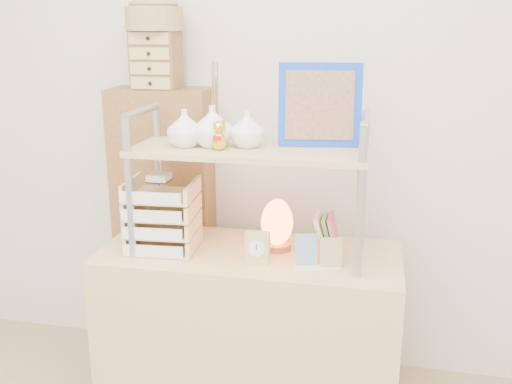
{
  "coord_description": "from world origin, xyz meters",
  "views": [
    {
      "loc": [
        0.47,
        -0.87,
        1.61
      ],
      "look_at": [
        0.03,
        1.2,
        1.0
      ],
      "focal_mm": 40.0,
      "sensor_mm": 36.0,
      "label": 1
    }
  ],
  "objects_px": {
    "letter_tray": "(162,219)",
    "salt_lamp": "(277,224)",
    "desk": "(250,335)",
    "cabinet": "(166,230)"
  },
  "relations": [
    {
      "from": "salt_lamp",
      "to": "cabinet",
      "type": "bearing_deg",
      "value": 152.23
    },
    {
      "from": "letter_tray",
      "to": "salt_lamp",
      "type": "distance_m",
      "value": 0.46
    },
    {
      "from": "desk",
      "to": "salt_lamp",
      "type": "height_order",
      "value": "salt_lamp"
    },
    {
      "from": "desk",
      "to": "letter_tray",
      "type": "xyz_separation_m",
      "value": [
        -0.35,
        -0.04,
        0.5
      ]
    },
    {
      "from": "desk",
      "to": "salt_lamp",
      "type": "distance_m",
      "value": 0.5
    },
    {
      "from": "desk",
      "to": "salt_lamp",
      "type": "relative_size",
      "value": 5.74
    },
    {
      "from": "desk",
      "to": "letter_tray",
      "type": "relative_size",
      "value": 3.8
    },
    {
      "from": "letter_tray",
      "to": "cabinet",
      "type": "bearing_deg",
      "value": 109.59
    },
    {
      "from": "letter_tray",
      "to": "salt_lamp",
      "type": "bearing_deg",
      "value": 12.39
    },
    {
      "from": "cabinet",
      "to": "salt_lamp",
      "type": "distance_m",
      "value": 0.7
    }
  ]
}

